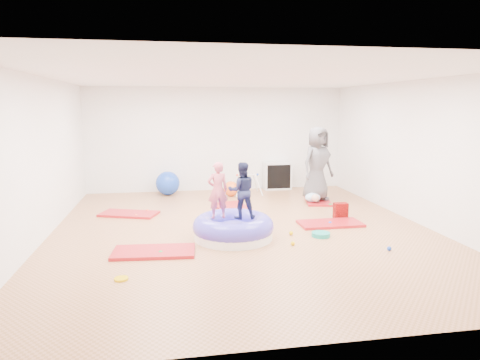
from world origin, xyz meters
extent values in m
cube|color=tan|center=(0.00, 0.00, 0.00)|extent=(7.00, 8.00, 0.01)
cube|color=white|center=(0.00, 0.00, 2.80)|extent=(7.00, 8.00, 0.01)
cube|color=white|center=(0.00, 4.00, 1.40)|extent=(7.00, 0.01, 2.80)
cube|color=white|center=(0.00, -4.00, 1.40)|extent=(7.00, 0.01, 2.80)
cube|color=white|center=(-3.50, 0.00, 1.40)|extent=(0.01, 8.00, 2.80)
cube|color=white|center=(3.50, 0.00, 1.40)|extent=(0.01, 8.00, 2.80)
cube|color=#B01D0A|center=(-1.61, -1.05, 0.03)|extent=(1.32, 0.74, 0.05)
cube|color=#B01D0A|center=(-2.20, 1.51, 0.02)|extent=(1.32, 0.96, 0.05)
cube|color=#B01D0A|center=(0.08, 1.57, 0.03)|extent=(0.91, 1.44, 0.06)
cube|color=#B01D0A|center=(1.75, 0.05, 0.03)|extent=(1.23, 0.62, 0.05)
cube|color=#B01D0A|center=(2.23, 2.08, 0.02)|extent=(0.80, 1.22, 0.05)
cylinder|color=white|center=(-0.26, -0.48, 0.08)|extent=(1.38, 1.38, 0.16)
torus|color=#443DC9|center=(-0.26, -0.48, 0.22)|extent=(1.42, 1.42, 0.38)
ellipsoid|color=#443DC9|center=(-0.26, -0.48, 0.13)|extent=(0.76, 0.76, 0.34)
imported|color=#D05A6E|center=(-0.52, -0.42, 0.91)|extent=(0.38, 0.27, 0.99)
imported|color=#1A1F43|center=(-0.11, -0.51, 0.91)|extent=(0.49, 0.39, 0.99)
imported|color=#504F55|center=(2.18, 2.06, 0.93)|extent=(1.02, 0.87, 1.77)
ellipsoid|color=#B2D9FF|center=(2.03, 1.87, 0.16)|extent=(0.38, 0.24, 0.22)
sphere|color=beige|center=(2.03, 1.70, 0.18)|extent=(0.18, 0.18, 0.18)
sphere|color=#E4BB00|center=(0.66, -1.05, 0.04)|extent=(0.07, 0.07, 0.07)
sphere|color=#E4BB00|center=(0.80, -0.48, 0.04)|extent=(0.07, 0.07, 0.07)
sphere|color=blue|center=(1.74, 0.04, 0.04)|extent=(0.07, 0.07, 0.07)
sphere|color=#F1492D|center=(-2.04, 1.29, 0.04)|extent=(0.07, 0.07, 0.07)
sphere|color=blue|center=(2.11, -1.56, 0.04)|extent=(0.07, 0.07, 0.07)
sphere|color=green|center=(2.33, 1.52, 0.04)|extent=(0.07, 0.07, 0.07)
sphere|color=green|center=(-1.51, -1.14, 0.04)|extent=(0.07, 0.07, 0.07)
sphere|color=#F1492D|center=(-1.82, 1.66, 0.04)|extent=(0.07, 0.07, 0.07)
sphere|color=blue|center=(-1.37, 3.51, 0.31)|extent=(0.62, 0.62, 0.62)
sphere|color=orange|center=(0.24, 3.08, 0.19)|extent=(0.39, 0.39, 0.39)
cylinder|color=silver|center=(0.43, 2.92, 0.29)|extent=(0.21, 0.21, 0.55)
cylinder|color=silver|center=(0.43, 3.39, 0.29)|extent=(0.21, 0.21, 0.55)
cylinder|color=silver|center=(0.94, 2.92, 0.29)|extent=(0.21, 0.21, 0.55)
cylinder|color=silver|center=(0.94, 3.39, 0.29)|extent=(0.21, 0.21, 0.55)
cylinder|color=silver|center=(0.69, 3.15, 0.53)|extent=(0.53, 0.03, 0.03)
sphere|color=#F1492D|center=(0.42, 3.15, 0.53)|extent=(0.06, 0.06, 0.06)
sphere|color=blue|center=(0.95, 3.15, 0.53)|extent=(0.06, 0.06, 0.06)
cube|color=silver|center=(1.66, 3.80, 0.38)|extent=(0.76, 0.37, 0.76)
cube|color=black|center=(1.66, 3.62, 0.38)|extent=(0.66, 0.02, 0.66)
cube|color=silver|center=(1.66, 3.74, 0.38)|extent=(0.02, 0.26, 0.67)
cube|color=silver|center=(1.66, 3.74, 0.38)|extent=(0.67, 0.26, 0.02)
cylinder|color=teal|center=(1.30, -0.65, 0.04)|extent=(0.33, 0.33, 0.07)
cube|color=#C00808|center=(2.15, 0.50, 0.16)|extent=(0.28, 0.18, 0.32)
cylinder|color=#E4BB00|center=(-2.01, -2.04, 0.01)|extent=(0.19, 0.19, 0.03)
camera|label=1|loc=(-1.36, -7.63, 2.28)|focal=32.00mm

